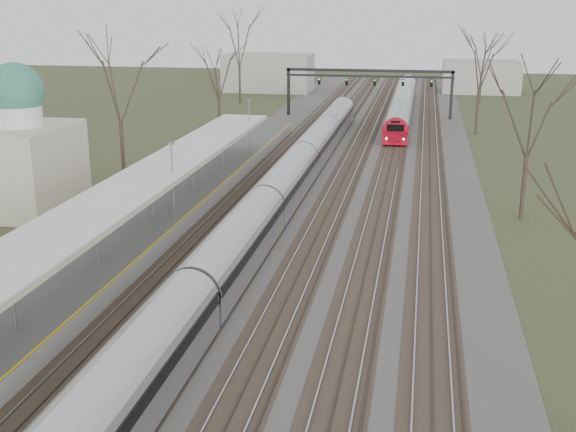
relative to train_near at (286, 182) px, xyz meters
The scene contains 9 objects.
track_bed 11.76m from the train_near, 76.30° to the left, with size 24.00×160.00×0.22m.
platform 9.05m from the train_near, 136.74° to the right, with size 3.50×69.00×1.00m, color #9E9B93.
canopy 12.76m from the train_near, 121.53° to the right, with size 4.10×50.00×3.11m.
dome_building 20.15m from the train_near, 163.58° to the right, with size 10.00×8.00×10.30m.
signal_gantry 41.56m from the train_near, 86.13° to the left, with size 21.00×0.59×6.08m.
tree_west_far 16.49m from the train_near, 163.35° to the left, with size 5.50×5.50×11.33m.
tree_east_far 17.57m from the train_near, ahead, with size 5.00×5.00×10.30m.
train_near is the anchor object (origin of this frame).
train_far 44.89m from the train_near, 81.03° to the left, with size 2.62×45.21×3.05m.
Camera 1 is at (7.09, -6.80, 14.18)m, focal length 45.00 mm.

